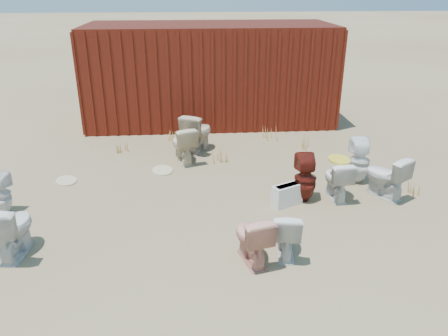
{
  "coord_description": "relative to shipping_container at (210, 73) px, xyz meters",
  "views": [
    {
      "loc": [
        -0.5,
        -5.89,
        3.33
      ],
      "look_at": [
        0.0,
        0.6,
        0.55
      ],
      "focal_mm": 35.0,
      "sensor_mm": 36.0,
      "label": 1
    }
  ],
  "objects": [
    {
      "name": "ground",
      "position": [
        0.0,
        -5.2,
        -1.2
      ],
      "size": [
        100.0,
        100.0,
        0.0
      ],
      "primitive_type": "plane",
      "color": "brown",
      "rests_on": "ground"
    },
    {
      "name": "shipping_container",
      "position": [
        0.0,
        0.0,
        0.0
      ],
      "size": [
        6.0,
        2.4,
        2.4
      ],
      "primitive_type": "cube",
      "color": "#500F0D",
      "rests_on": "ground"
    },
    {
      "name": "toilet_front_a",
      "position": [
        -2.87,
        -6.0,
        -0.81
      ],
      "size": [
        0.48,
        0.79,
        0.77
      ],
      "primitive_type": "imported",
      "rotation": [
        0.0,
        0.0,
        3.07
      ],
      "color": "silver",
      "rests_on": "ground"
    },
    {
      "name": "toilet_front_pink",
      "position": [
        0.22,
        -6.39,
        -0.86
      ],
      "size": [
        0.54,
        0.75,
        0.69
      ],
      "primitive_type": "imported",
      "rotation": [
        0.0,
        0.0,
        3.4
      ],
      "color": "tan",
      "rests_on": "ground"
    },
    {
      "name": "toilet_front_c",
      "position": [
        0.68,
        -6.27,
        -0.87
      ],
      "size": [
        0.46,
        0.69,
        0.66
      ],
      "primitive_type": "imported",
      "rotation": [
        0.0,
        0.0,
        2.99
      ],
      "color": "silver",
      "rests_on": "ground"
    },
    {
      "name": "toilet_front_maroon",
      "position": [
        1.31,
        -4.77,
        -0.8
      ],
      "size": [
        0.37,
        0.38,
        0.79
      ],
      "primitive_type": "imported",
      "rotation": [
        0.0,
        0.0,
        3.1
      ],
      "color": "#57160F",
      "rests_on": "ground"
    },
    {
      "name": "toilet_front_e",
      "position": [
        2.67,
        -4.73,
        -0.83
      ],
      "size": [
        0.74,
        0.83,
        0.74
      ],
      "primitive_type": "imported",
      "rotation": [
        0.0,
        0.0,
        3.71
      ],
      "color": "silver",
      "rests_on": "ground"
    },
    {
      "name": "toilet_back_a",
      "position": [
        -3.46,
        -4.85,
        -0.87
      ],
      "size": [
        0.33,
        0.34,
        0.66
      ],
      "primitive_type": "imported",
      "rotation": [
        0.0,
        0.0,
        3.01
      ],
      "color": "silver",
      "rests_on": "ground"
    },
    {
      "name": "toilet_back_beige_left",
      "position": [
        -0.69,
        -2.92,
        -0.83
      ],
      "size": [
        0.63,
        0.83,
        0.75
      ],
      "primitive_type": "imported",
      "rotation": [
        0.0,
        0.0,
        3.48
      ],
      "color": "beige",
      "rests_on": "ground"
    },
    {
      "name": "toilet_back_beige_right",
      "position": [
        -0.38,
        -2.33,
        -0.78
      ],
      "size": [
        0.8,
        0.94,
        0.83
      ],
      "primitive_type": "imported",
      "rotation": [
        0.0,
        0.0,
        2.65
      ],
      "color": "#BFAB8C",
      "rests_on": "ground"
    },
    {
      "name": "toilet_back_yellowlid",
      "position": [
        1.86,
        -4.72,
        -0.86
      ],
      "size": [
        0.41,
        0.68,
        0.68
      ],
      "primitive_type": "imported",
      "rotation": [
        0.0,
        0.0,
        3.18
      ],
      "color": "silver",
      "rests_on": "ground"
    },
    {
      "name": "toilet_back_e",
      "position": [
        2.44,
        -4.13,
        -0.79
      ],
      "size": [
        0.42,
        0.42,
        0.81
      ],
      "primitive_type": "imported",
      "rotation": [
        0.0,
        0.0,
        3.0
      ],
      "color": "white",
      "rests_on": "ground"
    },
    {
      "name": "yellow_lid",
      "position": [
        1.86,
        -4.72,
        -0.51
      ],
      "size": [
        0.34,
        0.43,
        0.02
      ],
      "primitive_type": "ellipsoid",
      "color": "gold",
      "rests_on": "toilet_back_yellowlid"
    },
    {
      "name": "loose_tank",
      "position": [
        1.0,
        -4.9,
        -1.02
      ],
      "size": [
        0.54,
        0.4,
        0.35
      ],
      "primitive_type": "cube",
      "rotation": [
        0.0,
        0.0,
        0.47
      ],
      "color": "silver",
      "rests_on": "ground"
    },
    {
      "name": "loose_lid_near",
      "position": [
        -1.09,
        -3.37,
        -1.19
      ],
      "size": [
        0.49,
        0.57,
        0.02
      ],
      "primitive_type": "ellipsoid",
      "rotation": [
        0.0,
        0.0,
        0.25
      ],
      "color": "beige",
      "rests_on": "ground"
    },
    {
      "name": "loose_lid_far",
      "position": [
        -2.8,
        -3.71,
        -1.19
      ],
      "size": [
        0.54,
        0.58,
        0.02
      ],
      "primitive_type": "ellipsoid",
      "rotation": [
        0.0,
        0.0,
        0.49
      ],
      "color": "#C2B68D",
      "rests_on": "ground"
    },
    {
      "name": "weed_clump_a",
      "position": [
        -1.93,
        -2.31,
        -1.07
      ],
      "size": [
        0.36,
        0.36,
        0.27
      ],
      "primitive_type": "cone",
      "color": "tan",
      "rests_on": "ground"
    },
    {
      "name": "weed_clump_b",
      "position": [
        0.02,
        -2.99,
        -1.07
      ],
      "size": [
        0.32,
        0.32,
        0.26
      ],
      "primitive_type": "cone",
      "color": "tan",
      "rests_on": "ground"
    },
    {
      "name": "weed_clump_c",
      "position": [
        1.91,
        -2.4,
        -1.03
      ],
      "size": [
        0.36,
        0.36,
        0.33
      ],
      "primitive_type": "cone",
      "color": "tan",
      "rests_on": "ground"
    },
    {
      "name": "weed_clump_d",
      "position": [
        -0.9,
        -1.7,
        -1.07
      ],
      "size": [
        0.3,
        0.3,
        0.26
      ],
      "primitive_type": "cone",
      "color": "tan",
      "rests_on": "ground"
    },
    {
      "name": "weed_clump_e",
      "position": [
        1.28,
        -1.7,
        -1.03
      ],
      "size": [
        0.34,
        0.34,
        0.33
      ],
      "primitive_type": "cone",
      "color": "tan",
      "rests_on": "ground"
    },
    {
      "name": "weed_clump_f",
      "position": [
        3.15,
        -4.69,
        -1.08
      ],
      "size": [
        0.28,
        0.28,
        0.24
      ],
      "primitive_type": "cone",
      "color": "tan",
      "rests_on": "ground"
    }
  ]
}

